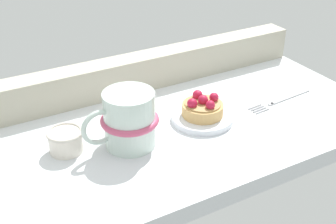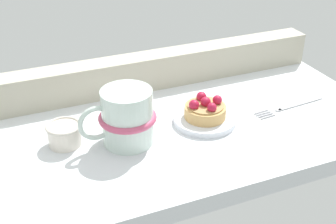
{
  "view_description": "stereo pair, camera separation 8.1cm",
  "coord_description": "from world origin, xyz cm",
  "px_view_note": "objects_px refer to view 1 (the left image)",
  "views": [
    {
      "loc": [
        -39.19,
        -62.55,
        44.77
      ],
      "look_at": [
        -4.88,
        -1.25,
        4.17
      ],
      "focal_mm": 47.66,
      "sensor_mm": 36.0,
      "label": 1
    },
    {
      "loc": [
        -31.9,
        -66.09,
        44.77
      ],
      "look_at": [
        -4.88,
        -1.25,
        4.17
      ],
      "focal_mm": 47.66,
      "sensor_mm": 36.0,
      "label": 2
    }
  ],
  "objects_px": {
    "dessert_plate": "(202,117)",
    "dessert_fork": "(281,100)",
    "raspberry_tart": "(203,107)",
    "coffee_mug": "(128,120)",
    "sugar_bowl": "(65,140)"
  },
  "relations": [
    {
      "from": "raspberry_tart",
      "to": "sugar_bowl",
      "type": "relative_size",
      "value": 1.26
    },
    {
      "from": "dessert_plate",
      "to": "dessert_fork",
      "type": "relative_size",
      "value": 0.72
    },
    {
      "from": "dessert_plate",
      "to": "coffee_mug",
      "type": "relative_size",
      "value": 0.87
    },
    {
      "from": "dessert_plate",
      "to": "dessert_fork",
      "type": "bearing_deg",
      "value": -5.1
    },
    {
      "from": "dessert_plate",
      "to": "dessert_fork",
      "type": "xyz_separation_m",
      "value": [
        0.19,
        -0.02,
        -0.0
      ]
    },
    {
      "from": "dessert_plate",
      "to": "raspberry_tart",
      "type": "bearing_deg",
      "value": 102.95
    },
    {
      "from": "dessert_plate",
      "to": "coffee_mug",
      "type": "bearing_deg",
      "value": -177.36
    },
    {
      "from": "raspberry_tart",
      "to": "coffee_mug",
      "type": "height_order",
      "value": "coffee_mug"
    },
    {
      "from": "coffee_mug",
      "to": "dessert_fork",
      "type": "relative_size",
      "value": 0.83
    },
    {
      "from": "dessert_fork",
      "to": "raspberry_tart",
      "type": "bearing_deg",
      "value": 174.84
    },
    {
      "from": "raspberry_tart",
      "to": "dessert_fork",
      "type": "xyz_separation_m",
      "value": [
        0.19,
        -0.02,
        -0.03
      ]
    },
    {
      "from": "dessert_fork",
      "to": "sugar_bowl",
      "type": "height_order",
      "value": "sugar_bowl"
    },
    {
      "from": "coffee_mug",
      "to": "dessert_fork",
      "type": "height_order",
      "value": "coffee_mug"
    },
    {
      "from": "dessert_plate",
      "to": "sugar_bowl",
      "type": "height_order",
      "value": "sugar_bowl"
    },
    {
      "from": "sugar_bowl",
      "to": "coffee_mug",
      "type": "bearing_deg",
      "value": -18.81
    }
  ]
}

